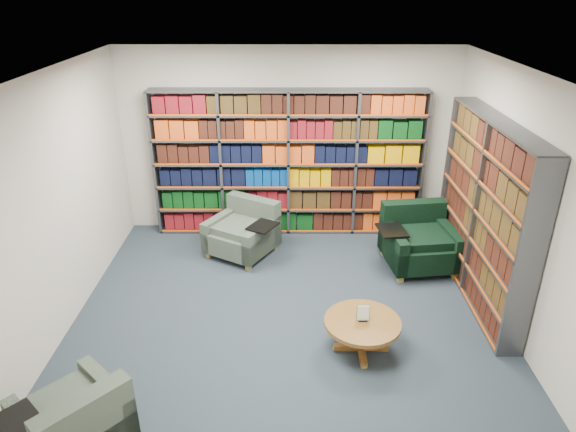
{
  "coord_description": "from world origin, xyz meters",
  "views": [
    {
      "loc": [
        0.02,
        -4.97,
        3.63
      ],
      "look_at": [
        0.0,
        0.6,
        1.05
      ],
      "focal_mm": 32.0,
      "sensor_mm": 36.0,
      "label": 1
    }
  ],
  "objects_px": {
    "chair_teal_left": "(245,232)",
    "chair_teal_front": "(76,424)",
    "chair_green_right": "(417,242)",
    "coffee_table": "(362,327)"
  },
  "relations": [
    {
      "from": "chair_teal_left",
      "to": "chair_teal_front",
      "type": "distance_m",
      "value": 3.68
    },
    {
      "from": "chair_green_right",
      "to": "coffee_table",
      "type": "height_order",
      "value": "chair_green_right"
    },
    {
      "from": "chair_green_right",
      "to": "chair_teal_front",
      "type": "relative_size",
      "value": 1.02
    },
    {
      "from": "chair_teal_left",
      "to": "coffee_table",
      "type": "height_order",
      "value": "chair_teal_left"
    },
    {
      "from": "chair_teal_front",
      "to": "chair_green_right",
      "type": "bearing_deg",
      "value": 41.88
    },
    {
      "from": "chair_teal_left",
      "to": "coffee_table",
      "type": "xyz_separation_m",
      "value": [
        1.41,
        -2.21,
        -0.0
      ]
    },
    {
      "from": "chair_teal_left",
      "to": "chair_green_right",
      "type": "height_order",
      "value": "chair_green_right"
    },
    {
      "from": "chair_green_right",
      "to": "chair_teal_front",
      "type": "xyz_separation_m",
      "value": [
        -3.53,
        -3.17,
        -0.05
      ]
    },
    {
      "from": "chair_green_right",
      "to": "coffee_table",
      "type": "xyz_separation_m",
      "value": [
        -1.0,
        -1.88,
        -0.03
      ]
    },
    {
      "from": "chair_teal_left",
      "to": "chair_green_right",
      "type": "xyz_separation_m",
      "value": [
        2.41,
        -0.33,
        0.03
      ]
    }
  ]
}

